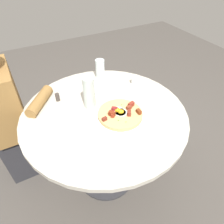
{
  "coord_description": "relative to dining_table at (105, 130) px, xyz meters",
  "views": [
    {
      "loc": [
        0.85,
        -0.4,
        1.53
      ],
      "look_at": [
        0.04,
        0.03,
        0.73
      ],
      "focal_mm": 32.46,
      "sensor_mm": 36.0,
      "label": 1
    }
  ],
  "objects": [
    {
      "name": "water_glass",
      "position": [
        -0.38,
        0.16,
        0.24
      ],
      "size": [
        0.07,
        0.07,
        0.14
      ],
      "primitive_type": "cylinder",
      "color": "silver",
      "rests_on": "dining_table"
    },
    {
      "name": "ground_plane",
      "position": [
        0.0,
        0.0,
        -0.54
      ],
      "size": [
        6.0,
        6.0,
        0.0
      ],
      "primitive_type": "plane",
      "color": "#4C4742"
    },
    {
      "name": "person_seated",
      "position": [
        -0.43,
        -0.55,
        -0.03
      ],
      "size": [
        0.49,
        0.47,
        1.14
      ],
      "color": "#2D2D33",
      "rests_on": "ground_plane"
    },
    {
      "name": "water_bottle",
      "position": [
        -0.09,
        -0.05,
        0.27
      ],
      "size": [
        0.07,
        0.07,
        0.21
      ],
      "primitive_type": "cylinder",
      "color": "silver",
      "rests_on": "dining_table"
    },
    {
      "name": "napkin",
      "position": [
        -0.08,
        -0.3,
        0.17
      ],
      "size": [
        0.22,
        0.22,
        0.0
      ],
      "primitive_type": "cube",
      "rotation": [
        0.0,
        0.0,
        0.84
      ],
      "color": "white",
      "rests_on": "dining_table"
    },
    {
      "name": "salt_shaker",
      "position": [
        -0.19,
        0.33,
        0.2
      ],
      "size": [
        0.03,
        0.03,
        0.06
      ],
      "primitive_type": "cylinder",
      "color": "white",
      "rests_on": "dining_table"
    },
    {
      "name": "fork",
      "position": [
        -0.06,
        -0.31,
        0.17
      ],
      "size": [
        0.13,
        0.14,
        0.0
      ],
      "primitive_type": "cube",
      "rotation": [
        0.0,
        0.0,
        0.84
      ],
      "color": "silver",
      "rests_on": "napkin"
    },
    {
      "name": "knife",
      "position": [
        -0.09,
        -0.29,
        0.17
      ],
      "size": [
        0.13,
        0.14,
        0.0
      ],
      "primitive_type": "cube",
      "rotation": [
        0.0,
        0.0,
        0.84
      ],
      "color": "silver",
      "rests_on": "napkin"
    },
    {
      "name": "pizza_plate",
      "position": [
        0.09,
        0.06,
        0.17
      ],
      "size": [
        0.3,
        0.3,
        0.01
      ],
      "primitive_type": "cylinder",
      "color": "white",
      "rests_on": "dining_table"
    },
    {
      "name": "breakfast_pizza",
      "position": [
        0.09,
        0.06,
        0.19
      ],
      "size": [
        0.27,
        0.27,
        0.05
      ],
      "color": "tan",
      "rests_on": "pizza_plate"
    },
    {
      "name": "bread_plate",
      "position": [
        -0.23,
        0.11,
        0.17
      ],
      "size": [
        0.19,
        0.19,
        0.01
      ],
      "primitive_type": "cylinder",
      "color": "silver",
      "rests_on": "dining_table"
    },
    {
      "name": "pepper_shaker",
      "position": [
        -0.25,
        -0.22,
        0.19
      ],
      "size": [
        0.03,
        0.03,
        0.05
      ],
      "primitive_type": "cylinder",
      "color": "#3F3833",
      "rests_on": "dining_table"
    },
    {
      "name": "dining_table",
      "position": [
        0.0,
        0.0,
        0.0
      ],
      "size": [
        1.02,
        1.02,
        0.71
      ],
      "color": "beige",
      "rests_on": "ground_plane"
    }
  ]
}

